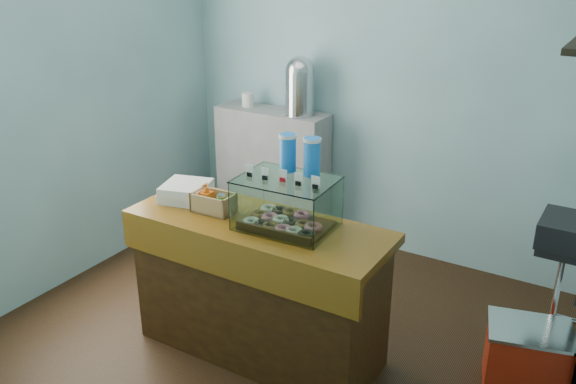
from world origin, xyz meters
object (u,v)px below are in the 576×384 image
Objects in this scene: counter at (259,287)px; red_cooler at (526,357)px; display_case at (288,199)px; coffee_urn at (300,84)px.

counter is 1.61m from red_cooler.
display_case is at bearing -176.32° from red_cooler.
red_cooler is at bearing 15.51° from display_case.
counter is at bearing -165.04° from display_case.
coffee_urn is 0.90× the size of red_cooler.
display_case reaches higher than red_cooler.
red_cooler is (1.51, 0.50, -0.25)m from counter.
counter is 1.91m from coffee_urn.
counter is 0.63m from display_case.
red_cooler is (1.33, 0.44, -0.86)m from display_case.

